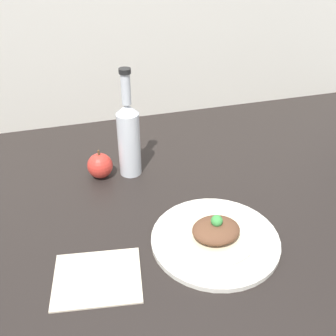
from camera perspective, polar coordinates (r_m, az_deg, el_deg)
name	(u,v)px	position (r cm, az deg, el deg)	size (l,w,h in cm)	color
ground_plane	(182,208)	(102.21, 2.05, -5.78)	(180.00, 110.00, 4.00)	black
plate	(215,239)	(89.94, 6.86, -10.21)	(28.76, 28.76, 1.44)	silver
plated_food	(216,231)	(88.38, 6.96, -9.12)	(17.45, 17.45, 6.25)	beige
cider_bottle	(129,136)	(106.43, -5.72, 4.59)	(6.11, 6.11, 30.33)	silver
apple	(100,166)	(109.93, -9.84, 0.35)	(7.04, 7.04, 8.39)	red
napkin	(97,277)	(83.43, -10.22, -15.33)	(19.53, 16.98, 0.80)	beige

